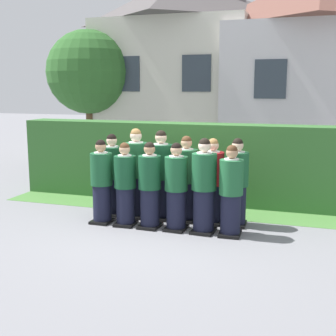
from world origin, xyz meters
The scene contains 18 objects.
ground_plane centered at (0.00, 0.00, 0.00)m, with size 60.00×60.00×0.00m, color slate.
student_front_row_0 centered at (-1.20, 0.02, 0.74)m, with size 0.40×0.45×1.56m.
student_front_row_1 centered at (-0.72, 0.00, 0.72)m, with size 0.40×0.49×1.52m.
student_front_row_2 centered at (-0.25, 0.00, 0.74)m, with size 0.40×0.50×1.55m.
student_front_row_3 centered at (0.24, 0.02, 0.74)m, with size 0.40×0.46×1.55m.
student_front_row_4 centered at (0.74, 0.02, 0.79)m, with size 0.43×0.49×1.65m.
student_front_row_5 centered at (1.21, 0.00, 0.74)m, with size 0.40×0.46×1.55m.
student_rear_row_0 centered at (-1.23, 0.56, 0.76)m, with size 0.42×0.51×1.61m.
student_rear_row_1 centered at (-0.74, 0.59, 0.82)m, with size 0.45×0.50×1.72m.
student_rear_row_2 centered at (-0.24, 0.61, 0.81)m, with size 0.44×0.49×1.70m.
student_rear_row_3 centered at (0.25, 0.62, 0.77)m, with size 0.42×0.47×1.61m.
student_in_red_blazer centered at (0.76, 0.61, 0.75)m, with size 0.41×0.50×1.58m.
student_rear_row_5 centered at (1.20, 0.60, 0.76)m, with size 0.42×0.48×1.60m.
hedge centered at (0.00, 2.14, 0.86)m, with size 8.02×0.70×1.72m.
school_building_main centered at (2.42, 7.98, 3.09)m, with size 5.77×4.15×6.02m.
school_building_annex centered at (-2.18, 8.29, 3.19)m, with size 5.42×4.29×6.22m.
oak_tree_left centered at (-4.70, 6.28, 2.97)m, with size 2.73×2.73×4.34m.
lawn_strip centered at (0.00, 1.34, 0.00)m, with size 8.02×0.90×0.01m, color #477A38.
Camera 1 is at (2.52, -7.43, 2.49)m, focal length 48.81 mm.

